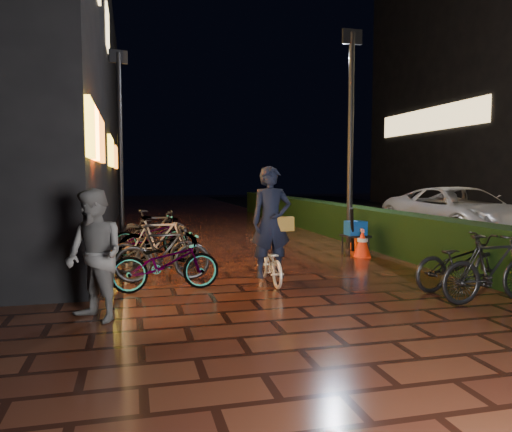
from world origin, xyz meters
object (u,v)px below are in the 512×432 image
object	(u,v)px
bystander_person	(95,255)
traffic_barrier	(359,240)
cyclist	(270,241)
cart_assembly	(355,230)
van	(460,213)

from	to	relation	value
bystander_person	traffic_barrier	size ratio (longest dim) A/B	1.09
cyclist	cart_assembly	size ratio (longest dim) A/B	1.78
bystander_person	cyclist	world-z (taller)	cyclist
van	cart_assembly	xyz separation A→B (m)	(-4.34, -2.04, -0.18)
van	cyclist	xyz separation A→B (m)	(-7.17, -4.66, -0.01)
van	traffic_barrier	distance (m)	4.56
traffic_barrier	cart_assembly	bearing A→B (deg)	-138.12
bystander_person	cart_assembly	xyz separation A→B (m)	(5.61, 4.22, -0.27)
traffic_barrier	cart_assembly	distance (m)	0.38
van	cart_assembly	bearing A→B (deg)	-154.91
bystander_person	cyclist	distance (m)	3.21
van	cyclist	distance (m)	8.55
bystander_person	van	bearing A→B (deg)	82.96
van	cyclist	size ratio (longest dim) A/B	2.70
cyclist	traffic_barrier	distance (m)	4.15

